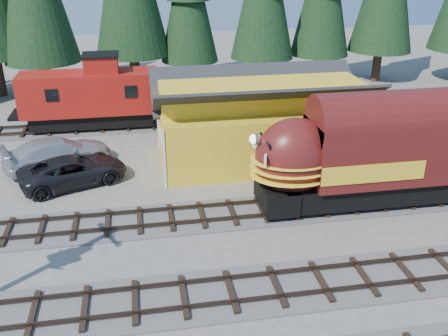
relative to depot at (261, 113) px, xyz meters
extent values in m
plane|color=#6B665B|center=(0.00, -10.50, -2.96)|extent=(120.00, 120.00, 0.00)
cube|color=#4C4947|center=(-10.00, 7.50, -2.92)|extent=(32.00, 3.20, 0.08)
cube|color=#38281E|center=(-10.00, 6.78, -2.71)|extent=(32.00, 0.08, 0.16)
cube|color=#38281E|center=(-10.00, 8.22, -2.71)|extent=(32.00, 0.08, 0.16)
cube|color=yellow|center=(0.00, 0.00, -1.26)|extent=(12.00, 6.00, 3.40)
cube|color=yellow|center=(0.00, 0.00, 1.16)|extent=(11.88, 3.30, 1.44)
cube|color=white|center=(-6.04, -1.00, -0.76)|extent=(0.06, 2.40, 0.60)
cube|color=black|center=(6.71, -6.50, -2.07)|extent=(14.60, 2.61, 1.13)
cube|color=#581614|center=(7.52, -6.50, 0.03)|extent=(13.32, 3.07, 3.07)
ellipsoid|color=#581614|center=(0.05, -6.50, -0.07)|extent=(3.89, 3.01, 3.79)
sphere|color=white|center=(-1.98, -6.50, 0.95)|extent=(0.45, 0.45, 0.45)
cube|color=black|center=(-10.42, 7.50, -2.16)|extent=(8.50, 2.19, 0.94)
cube|color=#A11711|center=(-10.42, 7.50, -0.27)|extent=(9.45, 2.74, 2.83)
cube|color=#A11711|center=(-9.48, 7.50, 1.71)|extent=(2.27, 2.08, 1.13)
imported|color=black|center=(-10.94, -1.58, -2.16)|extent=(6.35, 4.56, 1.61)
imported|color=#A8ABB0|center=(-12.05, 0.92, -2.06)|extent=(6.71, 4.84, 1.81)
camera|label=1|loc=(-7.14, -27.55, 9.23)|focal=40.00mm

